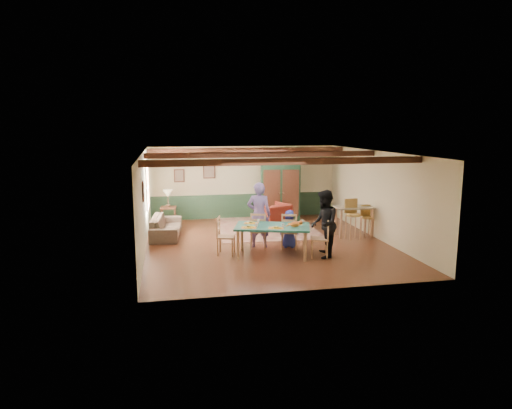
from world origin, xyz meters
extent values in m
plane|color=#492114|center=(0.00, 0.00, 0.00)|extent=(8.00, 8.00, 0.00)
cube|color=beige|center=(0.00, 4.00, 1.35)|extent=(7.00, 0.02, 2.70)
cube|color=beige|center=(-3.50, 0.00, 1.35)|extent=(0.02, 8.00, 2.70)
cube|color=beige|center=(3.50, 0.00, 1.35)|extent=(0.02, 8.00, 2.70)
cube|color=silver|center=(0.00, 0.00, 2.70)|extent=(7.00, 8.00, 0.02)
cube|color=#1D3523|center=(0.00, 3.98, 0.45)|extent=(6.95, 0.03, 0.90)
cube|color=#34190E|center=(0.00, -2.30, 2.61)|extent=(6.95, 0.16, 0.16)
cube|color=#34190E|center=(0.00, 0.40, 2.61)|extent=(6.95, 0.16, 0.16)
cube|color=#34190E|center=(0.00, 3.00, 2.61)|extent=(6.95, 0.16, 0.16)
imported|color=#745EA1|center=(-0.30, -0.33, 0.94)|extent=(0.78, 0.63, 1.88)
imported|color=black|center=(1.17, -1.68, 0.90)|extent=(0.90, 1.03, 1.80)
imported|color=#2A37AA|center=(0.53, -0.58, 0.55)|extent=(0.61, 0.49, 1.10)
cube|color=tan|center=(0.42, 2.07, 0.01)|extent=(3.41, 3.99, 0.01)
cube|color=black|center=(1.22, 3.20, 1.10)|extent=(1.62, 0.82, 2.19)
imported|color=#541410|center=(0.62, 1.82, 0.44)|extent=(1.25, 1.26, 0.88)
imported|color=#3F3227|center=(-2.92, 1.48, 0.32)|extent=(1.05, 2.26, 0.64)
camera|label=1|loc=(-2.87, -12.85, 3.45)|focal=32.00mm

